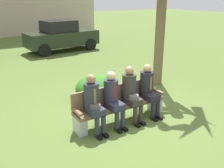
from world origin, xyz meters
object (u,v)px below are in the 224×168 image
at_px(park_bench, 119,104).
at_px(seated_man_centerright, 131,91).
at_px(seated_man_centerleft, 113,96).
at_px(seated_man_leftmost, 93,101).
at_px(parked_car_far, 61,36).
at_px(seated_man_rightmost, 149,88).
at_px(shrub_near_bench, 96,88).

distance_m(park_bench, seated_man_centerright, 0.42).
bearing_deg(seated_man_centerleft, seated_man_leftmost, -179.53).
bearing_deg(seated_man_centerright, seated_man_leftmost, -179.86).
xyz_separation_m(seated_man_leftmost, seated_man_centerleft, (0.52, 0.00, -0.00)).
bearing_deg(parked_car_far, park_bench, -102.72).
bearing_deg(seated_man_rightmost, shrub_near_bench, 114.34).
bearing_deg(park_bench, shrub_near_bench, 85.21).
height_order(park_bench, parked_car_far, parked_car_far).
relative_size(seated_man_leftmost, seated_man_centerright, 0.98).
distance_m(seated_man_leftmost, shrub_near_bench, 1.80).
bearing_deg(seated_man_leftmost, seated_man_centerleft, 0.47).
relative_size(seated_man_leftmost, seated_man_centerleft, 1.01).
bearing_deg(seated_man_centerright, park_bench, 152.57).
bearing_deg(seated_man_leftmost, seated_man_rightmost, 0.22).
distance_m(seated_man_centerright, seated_man_rightmost, 0.55).
bearing_deg(seated_man_centerleft, parked_car_far, 75.79).
xyz_separation_m(seated_man_leftmost, seated_man_rightmost, (1.59, 0.01, 0.01)).
distance_m(seated_man_centerleft, shrub_near_bench, 1.60).
distance_m(park_bench, parked_car_far, 8.81).
bearing_deg(shrub_near_bench, seated_man_centerleft, -104.24).
bearing_deg(seated_man_rightmost, seated_man_leftmost, -179.78).
bearing_deg(seated_man_centerright, parked_car_far, 79.05).
bearing_deg(seated_man_centerright, seated_man_centerleft, 179.80).
bearing_deg(seated_man_rightmost, seated_man_centerright, -179.64).
xyz_separation_m(seated_man_rightmost, shrub_near_bench, (-0.68, 1.51, -0.36)).
xyz_separation_m(seated_man_leftmost, seated_man_centerright, (1.04, 0.00, 0.01)).
xyz_separation_m(park_bench, seated_man_centerright, (0.25, -0.13, 0.31)).
height_order(park_bench, seated_man_leftmost, seated_man_leftmost).
relative_size(seated_man_centerleft, seated_man_rightmost, 0.99).
xyz_separation_m(park_bench, parked_car_far, (1.94, 8.59, 0.40)).
bearing_deg(parked_car_far, seated_man_rightmost, -97.44).
relative_size(seated_man_centerright, seated_man_rightmost, 1.02).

